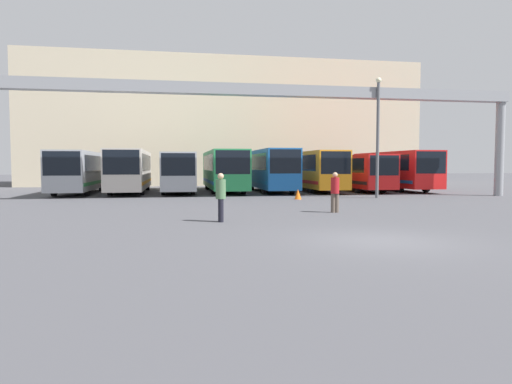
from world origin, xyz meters
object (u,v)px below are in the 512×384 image
bus_slot_2 (178,170)px  pedestrian_mid_left (335,191)px  bus_slot_1 (130,169)px  bus_slot_6 (355,170)px  bus_slot_3 (224,168)px  bus_slot_0 (79,170)px  pedestrian_near_left (221,196)px  lamp_post (378,133)px  bus_slot_5 (311,169)px  traffic_cone (298,194)px  bus_slot_7 (394,168)px  bus_slot_4 (271,168)px

bus_slot_2 → pedestrian_mid_left: (6.89, -17.24, -0.79)m
bus_slot_1 → bus_slot_6: size_ratio=1.10×
bus_slot_3 → pedestrian_mid_left: (3.23, -17.40, -0.91)m
bus_slot_0 → bus_slot_3: 11.02m
pedestrian_near_left → lamp_post: lamp_post is taller
lamp_post → bus_slot_5: bearing=101.4°
bus_slot_1 → traffic_cone: (11.05, -9.12, -1.55)m
traffic_cone → lamp_post: size_ratio=0.08×
bus_slot_2 → bus_slot_1: bearing=-179.8°
bus_slot_1 → pedestrian_near_left: bearing=-75.4°
bus_slot_7 → pedestrian_near_left: bearing=-130.8°
bus_slot_2 → lamp_post: lamp_post is taller
bus_slot_7 → pedestrian_mid_left: 20.54m
bus_slot_2 → pedestrian_near_left: bearing=-85.7°
bus_slot_0 → bus_slot_4: bearing=-1.5°
bus_slot_1 → bus_slot_2: size_ratio=1.00×
bus_slot_5 → bus_slot_6: size_ratio=1.10×
bus_slot_4 → pedestrian_mid_left: bearing=-91.5°
bus_slot_2 → pedestrian_mid_left: bearing=-68.2°
bus_slot_4 → bus_slot_0: bearing=178.5°
bus_slot_3 → pedestrian_mid_left: size_ratio=6.83×
bus_slot_1 → pedestrian_near_left: 20.41m
pedestrian_mid_left → bus_slot_7: bearing=56.8°
bus_slot_2 → bus_slot_5: (11.00, -0.04, 0.10)m
bus_slot_4 → bus_slot_6: (7.33, 0.39, -0.22)m
bus_slot_7 → traffic_cone: size_ratio=18.19×
lamp_post → bus_slot_2: bearing=145.2°
bus_slot_1 → bus_slot_5: bus_slot_1 is taller
bus_slot_5 → pedestrian_near_left: bus_slot_5 is taller
bus_slot_7 → traffic_cone: bearing=-140.8°
bus_slot_1 → bus_slot_3: 7.33m
bus_slot_0 → bus_slot_7: (25.66, 0.37, 0.07)m
bus_slot_0 → bus_slot_6: size_ratio=1.00×
pedestrian_mid_left → traffic_cone: 8.15m
bus_slot_4 → bus_slot_7: 11.02m
bus_slot_2 → bus_slot_5: size_ratio=1.01×
bus_slot_2 → lamp_post: (12.79, -8.88, 2.50)m
bus_slot_7 → lamp_post: 10.57m
bus_slot_6 → lamp_post: 8.89m
bus_slot_2 → bus_slot_4: bearing=-7.5°
traffic_cone → lamp_post: lamp_post is taller
pedestrian_mid_left → traffic_cone: (0.49, 8.11, -0.64)m
bus_slot_5 → bus_slot_2: bearing=179.8°
bus_slot_6 → traffic_cone: size_ratio=17.02×
bus_slot_3 → pedestrian_near_left: 20.03m
bus_slot_0 → pedestrian_mid_left: bus_slot_0 is taller
bus_slot_2 → bus_slot_3: (3.67, 0.15, 0.12)m
bus_slot_5 → bus_slot_7: bearing=-1.3°
bus_slot_5 → traffic_cone: (-3.61, -9.09, -1.54)m
bus_slot_7 → pedestrian_mid_left: bearing=-123.9°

